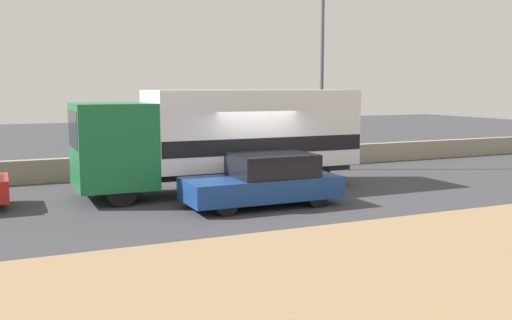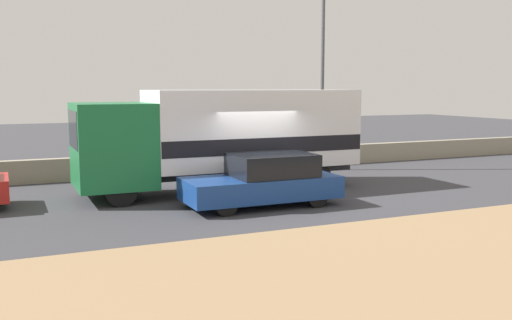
# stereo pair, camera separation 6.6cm
# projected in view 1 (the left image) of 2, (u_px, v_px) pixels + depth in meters

# --- Properties ---
(ground_plane) EXTENTS (80.00, 80.00, 0.00)m
(ground_plane) POSITION_uv_depth(u_px,v_px,m) (269.00, 201.00, 16.07)
(ground_plane) COLOR #38383D
(dirt_shoulder_foreground) EXTENTS (60.00, 6.76, 0.04)m
(dirt_shoulder_foreground) POSITION_uv_depth(u_px,v_px,m) (429.00, 267.00, 10.11)
(dirt_shoulder_foreground) COLOR #937551
(dirt_shoulder_foreground) RESTS_ON ground_plane
(stone_wall_backdrop) EXTENTS (60.00, 0.35, 0.79)m
(stone_wall_backdrop) POSITION_uv_depth(u_px,v_px,m) (202.00, 162.00, 21.42)
(stone_wall_backdrop) COLOR gray
(stone_wall_backdrop) RESTS_ON ground_plane
(street_lamp) EXTENTS (0.56, 0.28, 7.93)m
(street_lamp) POSITION_uv_depth(u_px,v_px,m) (322.00, 52.00, 21.62)
(street_lamp) COLOR #4C4C51
(street_lamp) RESTS_ON ground_plane
(box_truck) EXTENTS (8.59, 2.45, 3.11)m
(box_truck) POSITION_uv_depth(u_px,v_px,m) (225.00, 135.00, 17.45)
(box_truck) COLOR #196B38
(box_truck) RESTS_ON ground_plane
(car_hatchback) EXTENTS (4.19, 1.78, 1.41)m
(car_hatchback) POSITION_uv_depth(u_px,v_px,m) (265.00, 181.00, 15.39)
(car_hatchback) COLOR navy
(car_hatchback) RESTS_ON ground_plane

